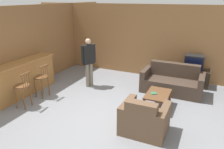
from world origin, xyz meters
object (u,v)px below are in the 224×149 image
coffee_table (158,96)px  book_on_table (153,93)px  person_by_window (89,60)px  bar_chair_mid (42,80)px  armchair_near (144,120)px  tv_unit (192,77)px  tv (194,62)px  bar_chair_near (23,88)px  couch_far (172,82)px

coffee_table → book_on_table: 0.15m
book_on_table → person_by_window: person_by_window is taller
bar_chair_mid → armchair_near: 3.33m
tv_unit → tv: bearing=-90.0°
bar_chair_near → couch_far: bearing=37.9°
bar_chair_mid → book_on_table: bar_chair_mid is taller
bar_chair_near → tv_unit: bearing=41.8°
bar_chair_mid → tv: size_ratio=1.66×
bar_chair_near → coffee_table: (3.28, 1.47, -0.19)m
coffee_table → book_on_table: book_on_table is taller
bar_chair_mid → tv: bearing=35.4°
armchair_near → book_on_table: 1.21m
coffee_table → tv: size_ratio=1.49×
book_on_table → person_by_window: bearing=165.4°
couch_far → book_on_table: (-0.27, -1.28, 0.11)m
couch_far → coffee_table: (-0.16, -1.21, 0.04)m
armchair_near → book_on_table: size_ratio=4.77×
book_on_table → couch_far: bearing=78.1°
person_by_window → tv_unit: bearing=26.3°
bar_chair_mid → person_by_window: bearing=56.1°
person_by_window → bar_chair_near: bearing=-113.2°
bar_chair_near → armchair_near: (3.28, 0.21, -0.23)m
bar_chair_mid → armchair_near: size_ratio=1.02×
armchair_near → tv_unit: size_ratio=0.91×
tv_unit → person_by_window: (-3.10, -1.53, 0.63)m
armchair_near → couch_far: bearing=86.3°
bar_chair_mid → bar_chair_near: bearing=-90.0°
coffee_table → book_on_table: size_ratio=4.35×
couch_far → armchair_near: bearing=-93.7°
tv_unit → tv: (0.00, -0.00, 0.52)m
bar_chair_near → person_by_window: size_ratio=0.62×
book_on_table → bar_chair_mid: bearing=-167.9°
armchair_near → person_by_window: bearing=143.3°
couch_far → tv_unit: bearing=58.9°
tv_unit → book_on_table: tv_unit is taller
tv_unit → person_by_window: size_ratio=0.67×
bar_chair_mid → coffee_table: 3.37m
bar_chair_mid → tv_unit: bearing=35.4°
bar_chair_mid → coffee_table: bar_chair_mid is taller
tv → person_by_window: person_by_window is taller
bar_chair_near → coffee_table: bearing=24.2°
coffee_table → bar_chair_mid: bearing=-167.2°
tv → book_on_table: tv is taller
bar_chair_near → bar_chair_mid: same height
tv → person_by_window: size_ratio=0.37×
bar_chair_near → tv_unit: 5.32m
bar_chair_mid → tv_unit: bar_chair_mid is taller
bar_chair_near → coffee_table: bar_chair_near is taller
couch_far → tv_unit: couch_far is taller
bar_chair_near → bar_chair_mid: (0.00, 0.73, 0.00)m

